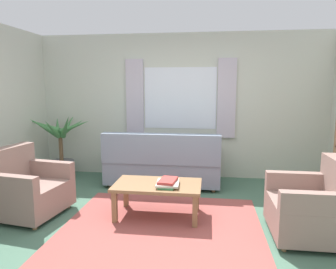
% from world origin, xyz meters
% --- Properties ---
extents(ground_plane, '(6.24, 6.24, 0.00)m').
position_xyz_m(ground_plane, '(0.00, 0.00, 0.00)').
color(ground_plane, '#476B56').
extents(wall_back, '(5.32, 0.12, 2.60)m').
position_xyz_m(wall_back, '(0.00, 2.26, 1.30)').
color(wall_back, beige).
rests_on(wall_back, ground_plane).
extents(window_with_curtains, '(1.98, 0.07, 1.40)m').
position_xyz_m(window_with_curtains, '(0.00, 2.18, 1.45)').
color(window_with_curtains, white).
extents(area_rug, '(2.35, 2.09, 0.01)m').
position_xyz_m(area_rug, '(0.00, 0.00, 0.01)').
color(area_rug, '#9E4C47').
rests_on(area_rug, ground_plane).
extents(couch, '(1.90, 0.82, 0.92)m').
position_xyz_m(couch, '(-0.23, 1.59, 0.37)').
color(couch, gray).
rests_on(couch, ground_plane).
extents(armchair_left, '(0.93, 0.95, 0.88)m').
position_xyz_m(armchair_left, '(-1.81, 0.16, 0.35)').
color(armchair_left, gray).
rests_on(armchair_left, ground_plane).
extents(armchair_right, '(0.82, 0.84, 0.88)m').
position_xyz_m(armchair_right, '(1.70, 0.00, 0.35)').
color(armchair_right, gray).
rests_on(armchair_right, ground_plane).
extents(coffee_table, '(1.10, 0.64, 0.44)m').
position_xyz_m(coffee_table, '(-0.10, 0.32, 0.38)').
color(coffee_table, olive).
rests_on(coffee_table, ground_plane).
extents(book_stack_on_table, '(0.29, 0.35, 0.08)m').
position_xyz_m(book_stack_on_table, '(0.04, 0.25, 0.48)').
color(book_stack_on_table, '#387F4C').
rests_on(book_stack_on_table, coffee_table).
extents(potted_plant, '(1.18, 0.99, 1.23)m').
position_xyz_m(potted_plant, '(-2.12, 1.76, 0.50)').
color(potted_plant, '#56565B').
rests_on(potted_plant, ground_plane).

